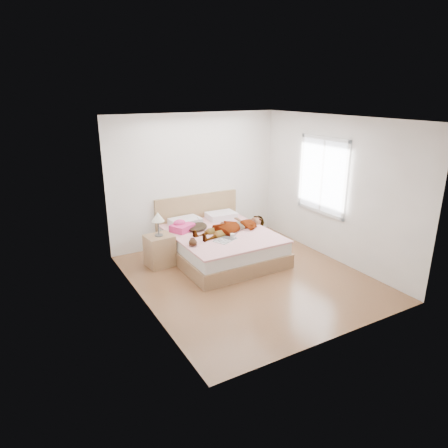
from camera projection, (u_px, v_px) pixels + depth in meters
name	position (u px, v px, depth m)	size (l,w,h in m)	color
ground	(249.00, 277.00, 6.73)	(4.00, 4.00, 0.00)	#522D19
woman	(233.00, 225.00, 7.43)	(0.60, 1.59, 0.22)	white
hair	(195.00, 226.00, 7.56)	(0.46, 0.57, 0.08)	black
phone	(199.00, 218.00, 7.50)	(0.05, 0.10, 0.01)	silver
room_shell	(323.00, 176.00, 7.33)	(4.00, 4.00, 4.00)	white
bed	(219.00, 243.00, 7.50)	(1.80, 2.08, 1.00)	brown
towel	(182.00, 226.00, 7.40)	(0.50, 0.46, 0.21)	#E93F7C
magazine	(226.00, 239.00, 6.97)	(0.48, 0.41, 0.02)	white
coffee_mug	(233.00, 236.00, 7.02)	(0.12, 0.10, 0.09)	silver
plush_toy	(193.00, 242.00, 6.70)	(0.19, 0.24, 0.12)	black
nightstand	(160.00, 248.00, 7.09)	(0.50, 0.45, 1.00)	brown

